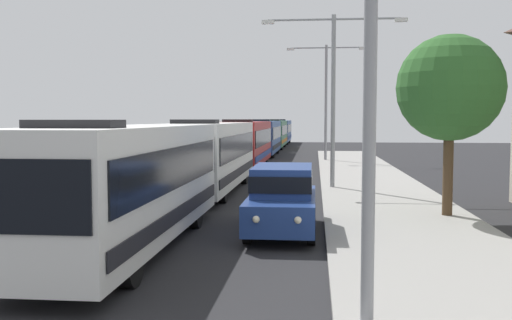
{
  "coord_description": "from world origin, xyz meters",
  "views": [
    {
      "loc": [
        3.3,
        -1.57,
        3.22
      ],
      "look_at": [
        1.26,
        18.47,
        1.8
      ],
      "focal_mm": 40.75,
      "sensor_mm": 36.0,
      "label": 1
    }
  ],
  "objects_px": {
    "bus_tail_end": "(280,131)",
    "box_truck_oncoming": "(260,130)",
    "streetlamp_far": "(326,90)",
    "roadside_tree": "(450,88)",
    "bus_middle": "(245,142)",
    "streetlamp_mid": "(333,80)",
    "white_suv": "(283,197)",
    "bus_second_in_line": "(211,154)",
    "bus_rear": "(273,133)",
    "bus_lead": "(128,181)",
    "bus_fourth_in_line": "(263,136)"
  },
  "relations": [
    {
      "from": "bus_middle",
      "to": "white_suv",
      "type": "bearing_deg",
      "value": -80.35
    },
    {
      "from": "bus_tail_end",
      "to": "bus_second_in_line",
      "type": "bearing_deg",
      "value": -90.0
    },
    {
      "from": "bus_second_in_line",
      "to": "bus_fourth_in_line",
      "type": "bearing_deg",
      "value": 90.0
    },
    {
      "from": "bus_middle",
      "to": "box_truck_oncoming",
      "type": "distance_m",
      "value": 45.47
    },
    {
      "from": "bus_tail_end",
      "to": "streetlamp_mid",
      "type": "relative_size",
      "value": 1.48
    },
    {
      "from": "bus_second_in_line",
      "to": "bus_tail_end",
      "type": "height_order",
      "value": "same"
    },
    {
      "from": "bus_lead",
      "to": "bus_middle",
      "type": "bearing_deg",
      "value": 90.0
    },
    {
      "from": "bus_fourth_in_line",
      "to": "bus_tail_end",
      "type": "xyz_separation_m",
      "value": [
        0.0,
        25.38,
        0.0
      ]
    },
    {
      "from": "bus_middle",
      "to": "bus_rear",
      "type": "distance_m",
      "value": 25.98
    },
    {
      "from": "bus_fourth_in_line",
      "to": "bus_rear",
      "type": "height_order",
      "value": "same"
    },
    {
      "from": "white_suv",
      "to": "box_truck_oncoming",
      "type": "xyz_separation_m",
      "value": [
        -7.0,
        67.11,
        0.68
      ]
    },
    {
      "from": "white_suv",
      "to": "box_truck_oncoming",
      "type": "distance_m",
      "value": 67.48
    },
    {
      "from": "bus_middle",
      "to": "bus_tail_end",
      "type": "relative_size",
      "value": 1.07
    },
    {
      "from": "box_truck_oncoming",
      "to": "streetlamp_far",
      "type": "bearing_deg",
      "value": -77.47
    },
    {
      "from": "box_truck_oncoming",
      "to": "streetlamp_mid",
      "type": "relative_size",
      "value": 1.08
    },
    {
      "from": "streetlamp_far",
      "to": "white_suv",
      "type": "bearing_deg",
      "value": -93.48
    },
    {
      "from": "bus_tail_end",
      "to": "streetlamp_far",
      "type": "relative_size",
      "value": 1.33
    },
    {
      "from": "streetlamp_mid",
      "to": "bus_middle",
      "type": "bearing_deg",
      "value": 115.04
    },
    {
      "from": "bus_lead",
      "to": "white_suv",
      "type": "height_order",
      "value": "bus_lead"
    },
    {
      "from": "bus_lead",
      "to": "bus_rear",
      "type": "height_order",
      "value": "same"
    },
    {
      "from": "streetlamp_mid",
      "to": "roadside_tree",
      "type": "height_order",
      "value": "streetlamp_mid"
    },
    {
      "from": "bus_rear",
      "to": "white_suv",
      "type": "bearing_deg",
      "value": -85.57
    },
    {
      "from": "streetlamp_far",
      "to": "bus_middle",
      "type": "bearing_deg",
      "value": -131.06
    },
    {
      "from": "bus_tail_end",
      "to": "streetlamp_mid",
      "type": "distance_m",
      "value": 50.56
    },
    {
      "from": "bus_tail_end",
      "to": "bus_rear",
      "type": "bearing_deg",
      "value": -90.0
    },
    {
      "from": "bus_tail_end",
      "to": "white_suv",
      "type": "distance_m",
      "value": 60.49
    },
    {
      "from": "bus_tail_end",
      "to": "bus_fourth_in_line",
      "type": "bearing_deg",
      "value": -90.0
    },
    {
      "from": "bus_lead",
      "to": "streetlamp_far",
      "type": "relative_size",
      "value": 1.22
    },
    {
      "from": "bus_rear",
      "to": "streetlamp_far",
      "type": "relative_size",
      "value": 1.38
    },
    {
      "from": "bus_middle",
      "to": "roadside_tree",
      "type": "relative_size",
      "value": 2.13
    },
    {
      "from": "bus_rear",
      "to": "bus_tail_end",
      "type": "bearing_deg",
      "value": 90.0
    },
    {
      "from": "bus_lead",
      "to": "bus_rear",
      "type": "xyz_separation_m",
      "value": [
        0.0,
        50.15,
        0.0
      ]
    },
    {
      "from": "bus_rear",
      "to": "box_truck_oncoming",
      "type": "height_order",
      "value": "bus_rear"
    },
    {
      "from": "bus_tail_end",
      "to": "streetlamp_far",
      "type": "distance_m",
      "value": 33.07
    },
    {
      "from": "bus_lead",
      "to": "bus_second_in_line",
      "type": "relative_size",
      "value": 0.91
    },
    {
      "from": "bus_fourth_in_line",
      "to": "streetlamp_far",
      "type": "height_order",
      "value": "streetlamp_far"
    },
    {
      "from": "bus_rear",
      "to": "white_suv",
      "type": "distance_m",
      "value": 47.89
    },
    {
      "from": "white_suv",
      "to": "bus_second_in_line",
      "type": "bearing_deg",
      "value": 112.0
    },
    {
      "from": "bus_rear",
      "to": "streetlamp_mid",
      "type": "bearing_deg",
      "value": -81.82
    },
    {
      "from": "bus_rear",
      "to": "bus_middle",
      "type": "bearing_deg",
      "value": -90.0
    },
    {
      "from": "bus_middle",
      "to": "streetlamp_mid",
      "type": "relative_size",
      "value": 1.58
    },
    {
      "from": "bus_second_in_line",
      "to": "streetlamp_far",
      "type": "distance_m",
      "value": 19.91
    },
    {
      "from": "bus_second_in_line",
      "to": "box_truck_oncoming",
      "type": "xyz_separation_m",
      "value": [
        -3.3,
        57.96,
        0.02
      ]
    },
    {
      "from": "streetlamp_far",
      "to": "roadside_tree",
      "type": "bearing_deg",
      "value": -82.25
    },
    {
      "from": "bus_tail_end",
      "to": "box_truck_oncoming",
      "type": "xyz_separation_m",
      "value": [
        -3.3,
        6.74,
        0.02
      ]
    },
    {
      "from": "bus_middle",
      "to": "roadside_tree",
      "type": "bearing_deg",
      "value": -65.11
    },
    {
      "from": "bus_second_in_line",
      "to": "bus_tail_end",
      "type": "bearing_deg",
      "value": 90.0
    },
    {
      "from": "bus_second_in_line",
      "to": "bus_tail_end",
      "type": "xyz_separation_m",
      "value": [
        -0.0,
        51.22,
        -0.0
      ]
    },
    {
      "from": "bus_second_in_line",
      "to": "box_truck_oncoming",
      "type": "distance_m",
      "value": 58.05
    },
    {
      "from": "bus_lead",
      "to": "box_truck_oncoming",
      "type": "bearing_deg",
      "value": 92.72
    }
  ]
}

